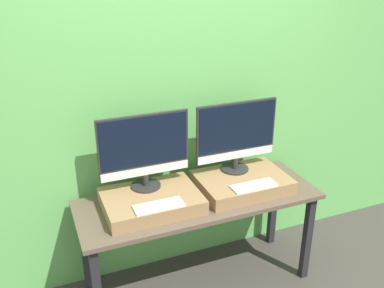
# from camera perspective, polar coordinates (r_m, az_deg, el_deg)

# --- Properties ---
(wall_back) EXTENTS (8.00, 0.04, 2.60)m
(wall_back) POSITION_cam_1_polar(r_m,az_deg,el_deg) (2.91, -1.77, 6.32)
(wall_back) COLOR #66B75B
(wall_back) RESTS_ON ground_plane
(workbench) EXTENTS (1.61, 0.57, 0.71)m
(workbench) POSITION_cam_1_polar(r_m,az_deg,el_deg) (2.89, 0.91, -8.62)
(workbench) COLOR brown
(workbench) RESTS_ON ground_plane
(wooden_riser_left) EXTENTS (0.60, 0.44, 0.09)m
(wooden_riser_left) POSITION_cam_1_polar(r_m,az_deg,el_deg) (2.73, -5.44, -7.55)
(wooden_riser_left) COLOR #99754C
(wooden_riser_left) RESTS_ON workbench
(monitor_left) EXTENTS (0.58, 0.19, 0.49)m
(monitor_left) POSITION_cam_1_polar(r_m,az_deg,el_deg) (2.68, -6.40, -0.63)
(monitor_left) COLOR #282828
(monitor_left) RESTS_ON wooden_riser_left
(keyboard_left) EXTENTS (0.30, 0.11, 0.01)m
(keyboard_left) POSITION_cam_1_polar(r_m,az_deg,el_deg) (2.58, -4.47, -8.19)
(keyboard_left) COLOR silver
(keyboard_left) RESTS_ON wooden_riser_left
(wooden_riser_right) EXTENTS (0.60, 0.44, 0.09)m
(wooden_riser_right) POSITION_cam_1_polar(r_m,az_deg,el_deg) (2.95, 6.68, -5.09)
(wooden_riser_right) COLOR #99754C
(wooden_riser_right) RESTS_ON workbench
(monitor_right) EXTENTS (0.58, 0.19, 0.49)m
(monitor_right) POSITION_cam_1_polar(r_m,az_deg,el_deg) (2.91, 5.93, 1.34)
(monitor_right) COLOR #282828
(monitor_right) RESTS_ON wooden_riser_right
(keyboard_right) EXTENTS (0.30, 0.11, 0.01)m
(keyboard_right) POSITION_cam_1_polar(r_m,az_deg,el_deg) (2.81, 8.23, -5.51)
(keyboard_right) COLOR silver
(keyboard_right) RESTS_ON wooden_riser_right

